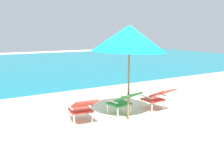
# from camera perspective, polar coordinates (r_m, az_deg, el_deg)

# --- Properties ---
(ground_plane) EXTENTS (40.00, 40.00, 0.00)m
(ground_plane) POSITION_cam_1_polar(r_m,az_deg,el_deg) (9.58, -10.06, -0.83)
(ground_plane) COLOR beige
(ocean_band) EXTENTS (40.00, 18.00, 0.01)m
(ocean_band) POSITION_cam_1_polar(r_m,az_deg,el_deg) (17.66, -19.78, 4.50)
(ocean_band) COLOR teal
(ocean_band) RESTS_ON ground_plane
(lounge_chair_left) EXTENTS (0.64, 0.93, 0.68)m
(lounge_chair_left) POSITION_cam_1_polar(r_m,az_deg,el_deg) (5.66, -7.08, -5.53)
(lounge_chair_left) COLOR red
(lounge_chair_left) RESTS_ON ground_plane
(lounge_chair_center) EXTENTS (0.65, 0.94, 0.68)m
(lounge_chair_center) POSITION_cam_1_polar(r_m,az_deg,el_deg) (6.17, 2.74, -3.97)
(lounge_chair_center) COLOR #338E3D
(lounge_chair_center) RESTS_ON ground_plane
(lounge_chair_right) EXTENTS (0.58, 0.90, 0.68)m
(lounge_chair_right) POSITION_cam_1_polar(r_m,az_deg,el_deg) (6.67, 10.81, -2.94)
(lounge_chair_right) COLOR red
(lounge_chair_right) RESTS_ON ground_plane
(beach_umbrella_center) EXTENTS (2.37, 2.36, 2.33)m
(beach_umbrella_center) POSITION_cam_1_polar(r_m,az_deg,el_deg) (5.64, 4.16, 10.89)
(beach_umbrella_center) COLOR olive
(beach_umbrella_center) RESTS_ON ground_plane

